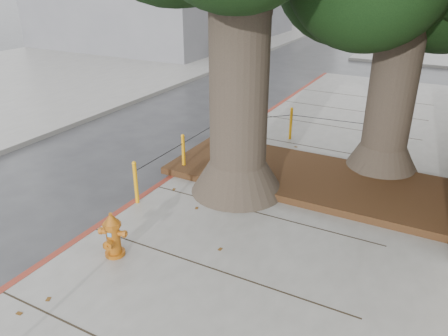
{
  "coord_description": "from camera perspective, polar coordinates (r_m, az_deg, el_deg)",
  "views": [
    {
      "loc": [
        3.5,
        -5.04,
        4.61
      ],
      "look_at": [
        -0.14,
        1.76,
        1.1
      ],
      "focal_mm": 35.0,
      "sensor_mm": 36.0,
      "label": 1
    }
  ],
  "objects": [
    {
      "name": "fire_hydrant",
      "position": [
        7.65,
        -14.32,
        -8.47
      ],
      "size": [
        0.44,
        0.42,
        0.82
      ],
      "rotation": [
        0.0,
        0.0,
        0.26
      ],
      "color": "#B65E12",
      "rests_on": "sidewalk_main"
    },
    {
      "name": "sidewalk_opposite",
      "position": [
        23.52,
        -21.24,
        11.74
      ],
      "size": [
        14.0,
        60.0,
        0.15
      ],
      "primitive_type": "cube",
      "color": "slate",
      "rests_on": "ground"
    },
    {
      "name": "bollard_ring",
      "position": [
        11.11,
        3.04,
        3.62
      ],
      "size": [
        3.79,
        5.39,
        0.95
      ],
      "color": "#F9A20D",
      "rests_on": "sidewalk_main"
    },
    {
      "name": "car_dark",
      "position": [
        26.56,
        1.93,
        15.71
      ],
      "size": [
        1.92,
        4.07,
        1.15
      ],
      "primitive_type": "imported",
      "rotation": [
        0.0,
        0.0,
        0.08
      ],
      "color": "black",
      "rests_on": "ground"
    },
    {
      "name": "ground",
      "position": [
        7.68,
        -5.43,
        -12.57
      ],
      "size": [
        140.0,
        140.0,
        0.0
      ],
      "primitive_type": "plane",
      "color": "#28282B",
      "rests_on": "ground"
    },
    {
      "name": "planter_bed",
      "position": [
        10.29,
        10.77,
        -1.18
      ],
      "size": [
        6.4,
        2.6,
        0.16
      ],
      "primitive_type": "cube",
      "color": "black",
      "rests_on": "sidewalk_main"
    },
    {
      "name": "curb_red",
      "position": [
        10.38,
        -7.17,
        -1.65
      ],
      "size": [
        0.14,
        26.0,
        0.16
      ],
      "primitive_type": "cube",
      "color": "maroon",
      "rests_on": "ground"
    }
  ]
}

